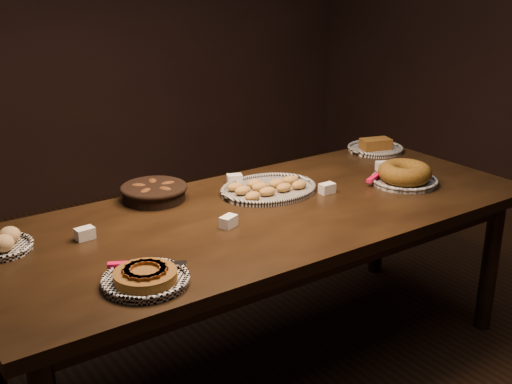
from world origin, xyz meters
TOP-DOWN VIEW (x-y plane):
  - ground at (0.00, 0.00)m, footprint 5.00×5.00m
  - buffet_table at (0.00, 0.00)m, footprint 2.40×1.00m
  - apple_tart_plate at (-0.70, -0.31)m, footprint 0.31×0.30m
  - madeleine_platter at (0.14, 0.17)m, footprint 0.46×0.37m
  - bundt_cake_plate at (0.74, -0.09)m, footprint 0.34×0.33m
  - croissant_basket at (-0.33, 0.38)m, footprint 0.34×0.34m
  - bread_roll_plate at (-1.02, 0.22)m, footprint 0.23×0.23m
  - loaf_plate at (1.02, 0.38)m, footprint 0.31×0.31m
  - tent_cards at (0.06, 0.11)m, footprint 1.61×0.49m

SIDE VIEW (x-z plane):
  - ground at x=0.00m, z-range 0.00..0.00m
  - buffet_table at x=0.00m, z-range 0.30..1.05m
  - madeleine_platter at x=0.14m, z-range 0.74..0.79m
  - loaf_plate at x=1.02m, z-range 0.74..0.81m
  - apple_tart_plate at x=-0.70m, z-range 0.74..0.80m
  - tent_cards at x=0.06m, z-range 0.75..0.79m
  - bread_roll_plate at x=-1.02m, z-range 0.74..0.81m
  - bundt_cake_plate at x=0.74m, z-range 0.74..0.84m
  - croissant_basket at x=-0.33m, z-range 0.75..0.83m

